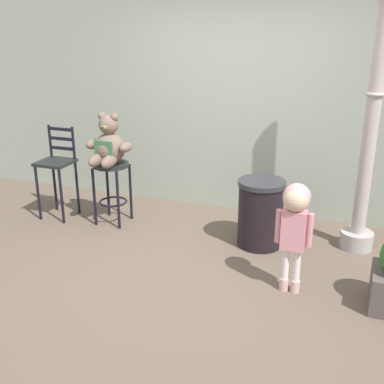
{
  "coord_description": "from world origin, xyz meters",
  "views": [
    {
      "loc": [
        1.43,
        -3.7,
        2.21
      ],
      "look_at": [
        -0.11,
        0.49,
        0.61
      ],
      "focal_mm": 43.97,
      "sensor_mm": 36.0,
      "label": 1
    }
  ],
  "objects_px": {
    "child_walking": "(295,215)",
    "lamppost": "(368,147)",
    "bar_stool_with_teddy": "(112,180)",
    "bar_chair_empty": "(57,167)",
    "teddy_bear": "(109,146)",
    "trash_bin": "(260,213)"
  },
  "relations": [
    {
      "from": "teddy_bear",
      "to": "bar_chair_empty",
      "type": "distance_m",
      "value": 0.77
    },
    {
      "from": "bar_chair_empty",
      "to": "trash_bin",
      "type": "bearing_deg",
      "value": 0.84
    },
    {
      "from": "child_walking",
      "to": "lamppost",
      "type": "bearing_deg",
      "value": 164.06
    },
    {
      "from": "child_walking",
      "to": "bar_stool_with_teddy",
      "type": "bearing_deg",
      "value": -100.89
    },
    {
      "from": "teddy_bear",
      "to": "lamppost",
      "type": "height_order",
      "value": "lamppost"
    },
    {
      "from": "teddy_bear",
      "to": "bar_chair_empty",
      "type": "xyz_separation_m",
      "value": [
        -0.7,
        -0.02,
        -0.31
      ]
    },
    {
      "from": "child_walking",
      "to": "bar_chair_empty",
      "type": "xyz_separation_m",
      "value": [
        -2.9,
        0.77,
        -0.09
      ]
    },
    {
      "from": "trash_bin",
      "to": "lamppost",
      "type": "relative_size",
      "value": 0.26
    },
    {
      "from": "bar_stool_with_teddy",
      "to": "child_walking",
      "type": "relative_size",
      "value": 0.73
    },
    {
      "from": "bar_stool_with_teddy",
      "to": "teddy_bear",
      "type": "height_order",
      "value": "teddy_bear"
    },
    {
      "from": "teddy_bear",
      "to": "trash_bin",
      "type": "bearing_deg",
      "value": 0.44
    },
    {
      "from": "bar_stool_with_teddy",
      "to": "bar_chair_empty",
      "type": "bearing_deg",
      "value": -175.86
    },
    {
      "from": "lamppost",
      "to": "bar_chair_empty",
      "type": "xyz_separation_m",
      "value": [
        -3.42,
        -0.32,
        -0.47
      ]
    },
    {
      "from": "trash_bin",
      "to": "bar_stool_with_teddy",
      "type": "bearing_deg",
      "value": 179.52
    },
    {
      "from": "lamppost",
      "to": "bar_chair_empty",
      "type": "relative_size",
      "value": 2.54
    },
    {
      "from": "child_walking",
      "to": "bar_chair_empty",
      "type": "relative_size",
      "value": 0.91
    },
    {
      "from": "trash_bin",
      "to": "teddy_bear",
      "type": "bearing_deg",
      "value": -179.56
    },
    {
      "from": "child_walking",
      "to": "trash_bin",
      "type": "relative_size",
      "value": 1.38
    },
    {
      "from": "child_walking",
      "to": "trash_bin",
      "type": "distance_m",
      "value": 0.99
    },
    {
      "from": "trash_bin",
      "to": "bar_chair_empty",
      "type": "distance_m",
      "value": 2.46
    },
    {
      "from": "trash_bin",
      "to": "lamppost",
      "type": "height_order",
      "value": "lamppost"
    },
    {
      "from": "bar_stool_with_teddy",
      "to": "lamppost",
      "type": "xyz_separation_m",
      "value": [
        2.72,
        0.27,
        0.56
      ]
    }
  ]
}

